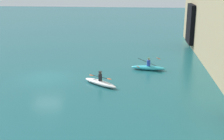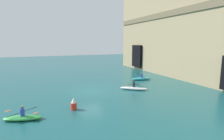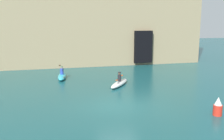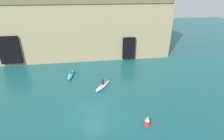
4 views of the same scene
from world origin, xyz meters
name	(u,v)px [view 3 (image 3 of 4)]	position (x,y,z in m)	size (l,w,h in m)	color
ground_plane	(118,106)	(0.00, 0.00, 0.00)	(120.00, 120.00, 0.00)	#195156
kayak_white	(119,83)	(1.48, 4.87, 0.23)	(2.50, 3.06, 1.15)	white
kayak_cyan	(62,76)	(-3.00, 8.83, 0.24)	(1.07, 3.23, 1.21)	#33B2C6
marker_buoy	(218,107)	(4.98, -3.02, 0.49)	(0.50, 0.50, 1.07)	red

